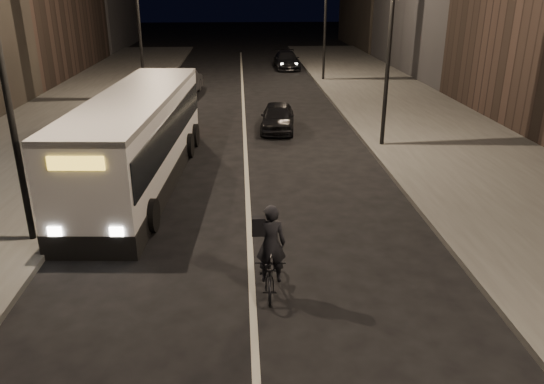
{
  "coord_description": "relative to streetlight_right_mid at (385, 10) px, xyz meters",
  "views": [
    {
      "loc": [
        -0.17,
        -8.67,
        6.28
      ],
      "look_at": [
        0.56,
        3.47,
        1.5
      ],
      "focal_mm": 35.0,
      "sensor_mm": 36.0,
      "label": 1
    }
  ],
  "objects": [
    {
      "name": "ground",
      "position": [
        -5.33,
        -12.0,
        -5.36
      ],
      "size": [
        180.0,
        180.0,
        0.0
      ],
      "primitive_type": "plane",
      "color": "black",
      "rests_on": "ground"
    },
    {
      "name": "sidewalk_right",
      "position": [
        3.17,
        2.0,
        -5.28
      ],
      "size": [
        7.0,
        70.0,
        0.16
      ],
      "primitive_type": "cube",
      "color": "#3E3D3B",
      "rests_on": "ground"
    },
    {
      "name": "sidewalk_left",
      "position": [
        -13.83,
        2.0,
        -5.28
      ],
      "size": [
        7.0,
        70.0,
        0.16
      ],
      "primitive_type": "cube",
      "color": "#3E3D3B",
      "rests_on": "ground"
    },
    {
      "name": "streetlight_right_mid",
      "position": [
        0.0,
        0.0,
        0.0
      ],
      "size": [
        1.2,
        0.44,
        8.12
      ],
      "color": "black",
      "rests_on": "sidewalk_right"
    },
    {
      "name": "streetlight_left_near",
      "position": [
        -10.66,
        -8.0,
        0.0
      ],
      "size": [
        1.2,
        0.44,
        8.12
      ],
      "color": "black",
      "rests_on": "sidewalk_left"
    },
    {
      "name": "streetlight_left_far",
      "position": [
        -10.66,
        10.0,
        0.0
      ],
      "size": [
        1.2,
        0.44,
        8.12
      ],
      "color": "black",
      "rests_on": "sidewalk_left"
    },
    {
      "name": "city_bus",
      "position": [
        -8.88,
        -3.48,
        -3.73
      ],
      "size": [
        3.19,
        11.26,
        3.0
      ],
      "rotation": [
        0.0,
        0.0,
        -0.07
      ],
      "color": "silver",
      "rests_on": "ground"
    },
    {
      "name": "cyclist_on_bicycle",
      "position": [
        -4.93,
        -10.66,
        -4.66
      ],
      "size": [
        0.72,
        1.86,
        2.11
      ],
      "rotation": [
        0.0,
        0.0,
        -0.04
      ],
      "color": "black",
      "rests_on": "ground"
    },
    {
      "name": "car_near",
      "position": [
        -3.81,
        3.04,
        -4.74
      ],
      "size": [
        1.83,
        3.79,
        1.25
      ],
      "primitive_type": "imported",
      "rotation": [
        0.0,
        0.0,
        -0.1
      ],
      "color": "black",
      "rests_on": "ground"
    },
    {
      "name": "car_mid",
      "position": [
        -8.93,
        11.6,
        -4.58
      ],
      "size": [
        2.14,
        4.9,
        1.57
      ],
      "primitive_type": "imported",
      "rotation": [
        0.0,
        0.0,
        3.04
      ],
      "color": "#333436",
      "rests_on": "ground"
    },
    {
      "name": "car_far",
      "position": [
        -1.73,
        22.09,
        -4.7
      ],
      "size": [
        1.95,
        4.6,
        1.32
      ],
      "primitive_type": "imported",
      "rotation": [
        0.0,
        0.0,
        0.02
      ],
      "color": "black",
      "rests_on": "ground"
    }
  ]
}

